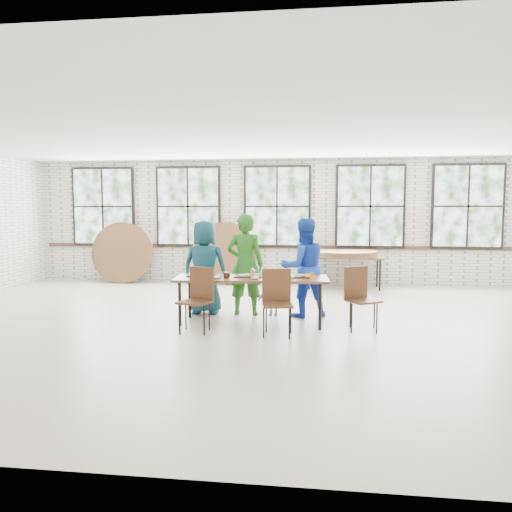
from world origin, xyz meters
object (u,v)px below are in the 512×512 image
at_px(dining_table, 251,280).
at_px(storage_table, 344,258).
at_px(chair_near_right, 277,296).
at_px(chair_near_left, 198,294).

distance_m(dining_table, storage_table, 4.11).
bearing_deg(chair_near_right, dining_table, 116.53).
distance_m(dining_table, chair_near_right, 0.79).
distance_m(chair_near_left, storage_table, 4.95).
relative_size(chair_near_left, chair_near_right, 1.00).
xyz_separation_m(chair_near_left, chair_near_right, (1.17, -0.04, 0.00)).
bearing_deg(chair_near_left, dining_table, 61.43).
bearing_deg(chair_near_left, storage_table, 83.88).
height_order(dining_table, chair_near_right, chair_near_right).
relative_size(dining_table, chair_near_right, 2.58).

